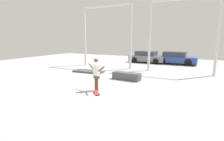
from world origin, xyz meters
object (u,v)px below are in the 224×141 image
Objects in this scene: grind_box at (126,76)px; parked_car_grey at (147,57)px; skateboard at (96,92)px; manual_pad at (88,71)px; parked_car_blue at (176,58)px; skateboarder at (96,72)px.

grind_box is 9.28m from parked_car_grey.
manual_pad reaches higher than skateboard.
parked_car_grey is (-1.22, 9.19, 0.39)m from grind_box.
grind_box is at bearing -99.39° from parked_car_blue.
grind_box reaches higher than skateboard.
parked_car_blue is (1.93, 9.37, 0.41)m from grind_box.
manual_pad is 10.15m from parked_car_blue.
skateboard is (0.28, -0.47, -0.93)m from skateboarder.
grind_box is 0.46× the size of parked_car_grey.
skateboarder reaches higher than manual_pad.
grind_box is at bearing 131.54° from skateboard.
skateboarder is at bearing 165.60° from skateboard.
skateboard is 0.37× the size of grind_box.
parked_car_grey is (2.61, 8.15, 0.57)m from manual_pad.
skateboarder is 0.41× the size of parked_car_blue.
parked_car_grey is at bearing 118.29° from skateboarder.
skateboard is at bearing -51.33° from manual_pad.
parked_car_grey reaches higher than manual_pad.
manual_pad is (-3.65, 4.56, 0.01)m from skateboard.
manual_pad is 0.61× the size of parked_car_grey.
parked_car_blue reaches higher than skateboard.
parked_car_blue is at bearing 125.17° from skateboard.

